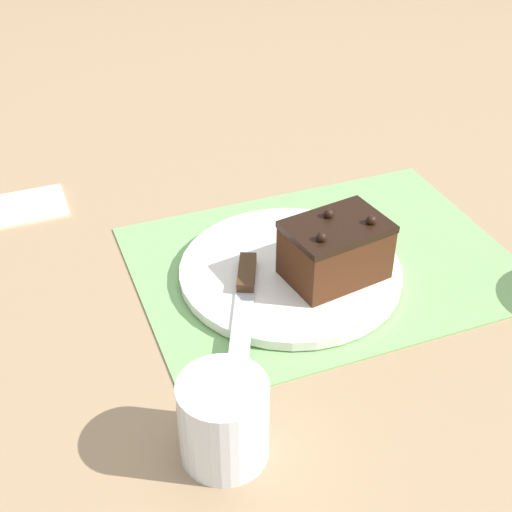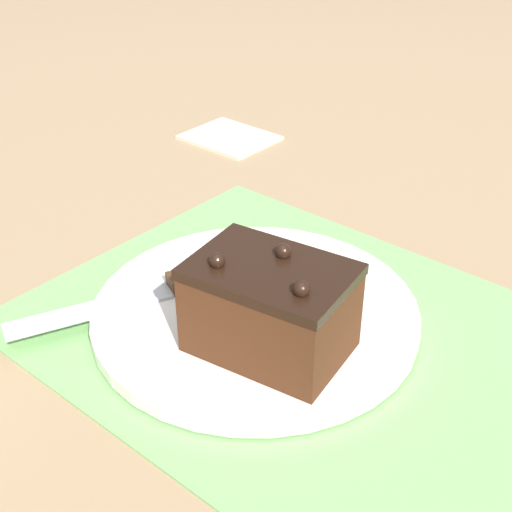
# 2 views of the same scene
# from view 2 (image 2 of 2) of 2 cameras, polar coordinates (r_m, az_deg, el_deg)

# --- Properties ---
(ground_plane) EXTENTS (3.00, 3.00, 0.00)m
(ground_plane) POSITION_cam_2_polar(r_m,az_deg,el_deg) (0.58, 4.45, -6.76)
(ground_plane) COLOR #9E7F5B
(placemat_woven) EXTENTS (0.46, 0.34, 0.00)m
(placemat_woven) POSITION_cam_2_polar(r_m,az_deg,el_deg) (0.58, 4.46, -6.61)
(placemat_woven) COLOR #7AB266
(placemat_woven) RESTS_ON ground_plane
(cake_plate) EXTENTS (0.27, 0.27, 0.01)m
(cake_plate) POSITION_cam_2_polar(r_m,az_deg,el_deg) (0.59, -0.05, -4.56)
(cake_plate) COLOR white
(cake_plate) RESTS_ON placemat_woven
(chocolate_cake) EXTENTS (0.13, 0.10, 0.08)m
(chocolate_cake) POSITION_cam_2_polar(r_m,az_deg,el_deg) (0.52, 1.15, -4.16)
(chocolate_cake) COLOR #472614
(chocolate_cake) RESTS_ON cake_plate
(serving_knife) EXTENTS (0.10, 0.19, 0.01)m
(serving_knife) POSITION_cam_2_polar(r_m,az_deg,el_deg) (0.60, -7.09, -2.48)
(serving_knife) COLOR #472D19
(serving_knife) RESTS_ON cake_plate
(folded_napkin) EXTENTS (0.11, 0.09, 0.01)m
(folded_napkin) POSITION_cam_2_polar(r_m,az_deg,el_deg) (0.94, -2.12, 9.56)
(folded_napkin) COLOR beige
(folded_napkin) RESTS_ON ground_plane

